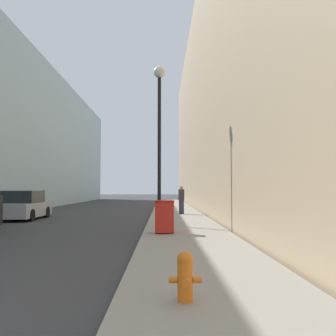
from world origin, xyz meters
TOP-DOWN VIEW (x-y plane):
  - sidewalk_right at (5.76, 18.00)m, footprint 3.16×60.00m
  - building_right_stone at (13.44, 26.00)m, footprint 12.00×60.00m
  - fire_hydrant at (5.20, 1.77)m, footprint 0.46×0.34m
  - trash_bin at (4.94, 9.66)m, footprint 0.67×0.58m
  - lamppost at (4.73, 12.52)m, footprint 0.51×0.51m
  - parked_sedan_near at (-2.74, 17.13)m, footprint 1.96×4.24m
  - pedestrian_on_sidewalk at (6.02, 19.39)m, footprint 0.35×0.23m

SIDE VIEW (x-z plane):
  - sidewalk_right at x=5.76m, z-range 0.00..0.13m
  - fire_hydrant at x=5.20m, z-range 0.14..0.84m
  - trash_bin at x=4.94m, z-range 0.14..1.29m
  - parked_sedan_near at x=-2.74m, z-range -0.07..1.50m
  - pedestrian_on_sidewalk at x=6.02m, z-range 0.13..1.87m
  - lamppost at x=4.73m, z-range 1.23..8.12m
  - building_right_stone at x=13.44m, z-range 0.00..16.80m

